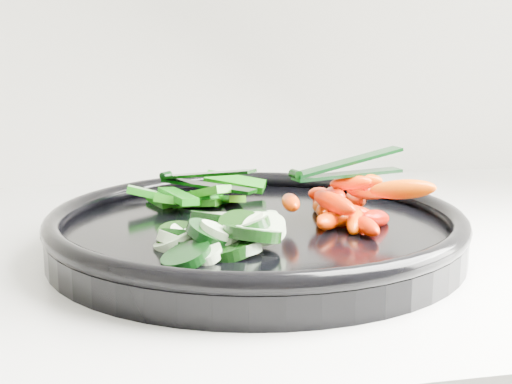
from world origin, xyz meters
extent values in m
cube|color=silver|center=(0.00, 1.70, 0.92)|extent=(2.02, 0.62, 0.03)
cylinder|color=black|center=(-0.12, 1.66, 0.94)|extent=(0.41, 0.41, 0.02)
torus|color=black|center=(-0.12, 1.66, 0.96)|extent=(0.41, 0.41, 0.02)
cylinder|color=black|center=(-0.19, 1.56, 0.96)|extent=(0.05, 0.05, 0.02)
cylinder|color=beige|center=(-0.18, 1.56, 0.96)|extent=(0.04, 0.04, 0.02)
cylinder|color=black|center=(-0.19, 1.61, 0.96)|extent=(0.05, 0.05, 0.03)
cylinder|color=#D3EDBE|center=(-0.20, 1.60, 0.96)|extent=(0.05, 0.05, 0.02)
cylinder|color=black|center=(-0.19, 1.61, 0.96)|extent=(0.05, 0.05, 0.03)
cylinder|color=beige|center=(-0.19, 1.61, 0.96)|extent=(0.05, 0.05, 0.02)
cylinder|color=black|center=(-0.16, 1.58, 0.96)|extent=(0.07, 0.07, 0.02)
cylinder|color=beige|center=(-0.15, 1.57, 0.96)|extent=(0.03, 0.03, 0.02)
cylinder|color=black|center=(-0.18, 1.62, 0.96)|extent=(0.06, 0.06, 0.01)
cylinder|color=beige|center=(-0.19, 1.60, 0.96)|extent=(0.04, 0.04, 0.01)
cylinder|color=black|center=(-0.18, 1.59, 0.96)|extent=(0.06, 0.06, 0.02)
cylinder|color=beige|center=(-0.18, 1.60, 0.96)|extent=(0.04, 0.04, 0.01)
cylinder|color=black|center=(-0.19, 1.60, 0.96)|extent=(0.05, 0.05, 0.02)
cylinder|color=#B4D2A8|center=(-0.20, 1.60, 0.96)|extent=(0.04, 0.04, 0.02)
cylinder|color=black|center=(-0.14, 1.59, 0.97)|extent=(0.06, 0.06, 0.03)
cylinder|color=beige|center=(-0.14, 1.60, 0.97)|extent=(0.04, 0.04, 0.02)
cylinder|color=black|center=(-0.16, 1.63, 0.97)|extent=(0.06, 0.06, 0.02)
cylinder|color=#D0ECBC|center=(-0.16, 1.63, 0.97)|extent=(0.05, 0.05, 0.02)
cylinder|color=black|center=(-0.17, 1.58, 0.97)|extent=(0.05, 0.06, 0.03)
cylinder|color=#D7ECBD|center=(-0.17, 1.58, 0.97)|extent=(0.04, 0.04, 0.02)
cylinder|color=black|center=(-0.15, 1.60, 0.97)|extent=(0.06, 0.06, 0.03)
cylinder|color=#DCEEBE|center=(-0.13, 1.59, 0.97)|extent=(0.04, 0.04, 0.03)
cylinder|color=black|center=(-0.14, 1.61, 0.97)|extent=(0.05, 0.05, 0.02)
cylinder|color=beige|center=(-0.13, 1.61, 0.97)|extent=(0.04, 0.04, 0.02)
cylinder|color=black|center=(-0.14, 1.58, 0.97)|extent=(0.07, 0.07, 0.02)
cylinder|color=beige|center=(-0.14, 1.58, 0.97)|extent=(0.04, 0.04, 0.01)
ellipsoid|color=#FF4500|center=(-0.04, 1.62, 0.96)|extent=(0.03, 0.05, 0.02)
ellipsoid|color=#DE3200|center=(-0.05, 1.63, 0.96)|extent=(0.05, 0.03, 0.02)
ellipsoid|color=#E91400|center=(-0.04, 1.60, 0.96)|extent=(0.02, 0.04, 0.02)
ellipsoid|color=#FF3A00|center=(-0.05, 1.68, 0.96)|extent=(0.03, 0.05, 0.03)
ellipsoid|color=#FE1600|center=(-0.02, 1.63, 0.96)|extent=(0.05, 0.04, 0.03)
ellipsoid|color=#EE5900|center=(-0.06, 1.67, 0.96)|extent=(0.03, 0.04, 0.02)
ellipsoid|color=#FF4A00|center=(-0.06, 1.62, 0.96)|extent=(0.04, 0.04, 0.02)
ellipsoid|color=#ED0D00|center=(-0.04, 1.65, 0.96)|extent=(0.06, 0.04, 0.03)
ellipsoid|color=red|center=(-0.01, 1.70, 0.96)|extent=(0.03, 0.05, 0.03)
ellipsoid|color=red|center=(-0.05, 1.70, 0.96)|extent=(0.02, 0.05, 0.02)
ellipsoid|color=#F04300|center=(-0.09, 1.64, 0.98)|extent=(0.02, 0.05, 0.02)
ellipsoid|color=#FF1900|center=(-0.01, 1.69, 0.98)|extent=(0.03, 0.05, 0.03)
ellipsoid|color=#FB1900|center=(-0.05, 1.66, 0.98)|extent=(0.02, 0.05, 0.03)
ellipsoid|color=#F43900|center=(-0.06, 1.64, 0.98)|extent=(0.04, 0.06, 0.02)
ellipsoid|color=#FF4700|center=(-0.06, 1.67, 0.98)|extent=(0.04, 0.04, 0.02)
ellipsoid|color=red|center=(-0.01, 1.67, 0.98)|extent=(0.05, 0.02, 0.02)
ellipsoid|color=#FF1200|center=(-0.03, 1.65, 0.99)|extent=(0.04, 0.03, 0.02)
ellipsoid|color=#E95200|center=(-0.02, 1.66, 0.99)|extent=(0.05, 0.04, 0.02)
ellipsoid|color=#EA5700|center=(0.00, 1.62, 0.99)|extent=(0.06, 0.05, 0.03)
cube|color=#0F6C0A|center=(-0.16, 1.75, 0.96)|extent=(0.04, 0.05, 0.02)
cube|color=#0B750F|center=(-0.15, 1.75, 0.96)|extent=(0.05, 0.04, 0.02)
cube|color=#25720A|center=(-0.13, 1.75, 0.96)|extent=(0.03, 0.05, 0.02)
cube|color=#236309|center=(-0.16, 1.74, 0.96)|extent=(0.05, 0.04, 0.01)
cube|color=#156109|center=(-0.16, 1.75, 0.96)|extent=(0.06, 0.04, 0.02)
cube|color=#0A700A|center=(-0.20, 1.76, 0.96)|extent=(0.03, 0.04, 0.01)
cube|color=#0A6E0A|center=(-0.19, 1.75, 0.96)|extent=(0.04, 0.07, 0.03)
cube|color=#106C0A|center=(-0.16, 1.73, 0.97)|extent=(0.05, 0.06, 0.03)
cube|color=#0C6609|center=(-0.21, 1.74, 0.97)|extent=(0.05, 0.02, 0.02)
cube|color=#156309|center=(-0.18, 1.73, 0.97)|extent=(0.04, 0.06, 0.01)
cube|color=#146309|center=(-0.12, 1.79, 0.97)|extent=(0.07, 0.04, 0.02)
cylinder|color=black|center=(-0.09, 1.64, 1.00)|extent=(0.01, 0.01, 0.01)
cube|color=black|center=(-0.04, 1.65, 1.00)|extent=(0.11, 0.04, 0.00)
cube|color=black|center=(-0.04, 1.65, 1.01)|extent=(0.11, 0.04, 0.02)
cylinder|color=black|center=(-0.19, 1.79, 0.98)|extent=(0.01, 0.01, 0.01)
cube|color=black|center=(-0.15, 1.75, 0.97)|extent=(0.09, 0.09, 0.00)
cube|color=black|center=(-0.15, 1.75, 0.99)|extent=(0.09, 0.09, 0.02)
camera|label=1|loc=(-0.25, 1.05, 1.12)|focal=50.00mm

